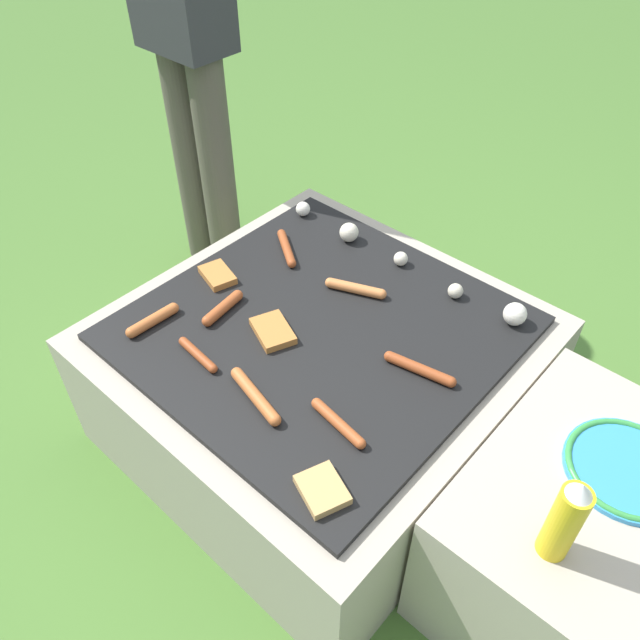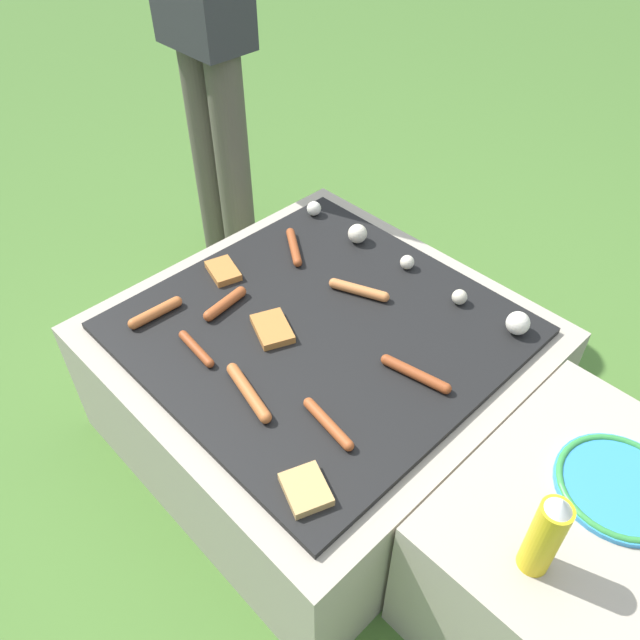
# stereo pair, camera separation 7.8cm
# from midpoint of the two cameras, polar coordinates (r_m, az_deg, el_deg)

# --- Properties ---
(ground_plane) EXTENTS (14.00, 14.00, 0.00)m
(ground_plane) POSITION_cam_midpoint_polar(r_m,az_deg,el_deg) (1.90, -1.19, -9.65)
(ground_plane) COLOR #47702D
(grill) EXTENTS (0.99, 0.99, 0.42)m
(grill) POSITION_cam_midpoint_polar(r_m,az_deg,el_deg) (1.74, -1.28, -5.55)
(grill) COLOR #A89E8C
(grill) RESTS_ON ground_plane
(side_ledge) EXTENTS (0.51, 0.63, 0.42)m
(side_ledge) POSITION_cam_midpoint_polar(r_m,az_deg,el_deg) (1.57, 21.48, -18.53)
(side_ledge) COLOR #A89E8C
(side_ledge) RESTS_ON ground_plane
(sausage_mid_left) EXTENTS (0.19, 0.07, 0.03)m
(sausage_mid_left) POSITION_cam_midpoint_polar(r_m,az_deg,el_deg) (1.43, -7.51, -6.92)
(sausage_mid_left) COLOR #B7602D
(sausage_mid_left) RESTS_ON grill
(sausage_front_center) EXTENTS (0.17, 0.04, 0.02)m
(sausage_front_center) POSITION_cam_midpoint_polar(r_m,az_deg,el_deg) (1.37, 0.00, -9.43)
(sausage_front_center) COLOR #A34C23
(sausage_front_center) RESTS_ON grill
(sausage_back_center) EXTENTS (0.05, 0.15, 0.03)m
(sausage_back_center) POSITION_cam_midpoint_polar(r_m,az_deg,el_deg) (1.65, -10.22, 1.07)
(sausage_back_center) COLOR #A34C23
(sausage_back_center) RESTS_ON grill
(sausage_back_right) EXTENTS (0.16, 0.08, 0.03)m
(sausage_back_right) POSITION_cam_midpoint_polar(r_m,az_deg,el_deg) (1.68, 1.95, 2.88)
(sausage_back_right) COLOR #C6753D
(sausage_back_right) RESTS_ON grill
(sausage_front_right) EXTENTS (0.15, 0.03, 0.02)m
(sausage_front_right) POSITION_cam_midpoint_polar(r_m,az_deg,el_deg) (1.54, -12.54, -3.15)
(sausage_front_right) COLOR #93421E
(sausage_front_right) RESTS_ON grill
(sausage_mid_right) EXTENTS (0.18, 0.06, 0.03)m
(sausage_mid_right) POSITION_cam_midpoint_polar(r_m,az_deg,el_deg) (1.48, 7.60, -4.49)
(sausage_mid_right) COLOR #93421E
(sausage_mid_right) RESTS_ON grill
(sausage_back_left) EXTENTS (0.03, 0.16, 0.03)m
(sausage_back_left) POSITION_cam_midpoint_polar(r_m,az_deg,el_deg) (1.65, -16.35, -0.04)
(sausage_back_left) COLOR #B7602D
(sausage_back_left) RESTS_ON grill
(sausage_front_left) EXTENTS (0.15, 0.11, 0.03)m
(sausage_front_left) POSITION_cam_midpoint_polar(r_m,az_deg,el_deg) (1.83, -4.31, 6.55)
(sausage_front_left) COLOR #93421E
(sausage_front_left) RESTS_ON grill
(bread_slice_right) EXTENTS (0.14, 0.12, 0.02)m
(bread_slice_right) POSITION_cam_midpoint_polar(r_m,az_deg,el_deg) (1.57, -5.75, -1.04)
(bread_slice_right) COLOR #B27033
(bread_slice_right) RESTS_ON grill
(bread_slice_left) EXTENTS (0.12, 0.11, 0.02)m
(bread_slice_left) POSITION_cam_midpoint_polar(r_m,az_deg,el_deg) (1.28, -1.60, -15.30)
(bread_slice_left) COLOR tan
(bread_slice_left) RESTS_ON grill
(bread_slice_center) EXTENTS (0.12, 0.10, 0.02)m
(bread_slice_center) POSITION_cam_midpoint_polar(r_m,az_deg,el_deg) (1.76, -10.61, 4.03)
(bread_slice_center) COLOR #B27033
(bread_slice_center) RESTS_ON grill
(mushroom_row) EXTENTS (0.79, 0.06, 0.06)m
(mushroom_row) POSITION_cam_midpoint_polar(r_m,az_deg,el_deg) (1.76, 6.95, 5.19)
(mushroom_row) COLOR silver
(mushroom_row) RESTS_ON grill
(plate_colorful) EXTENTS (0.26, 0.26, 0.02)m
(plate_colorful) POSITION_cam_midpoint_polar(r_m,az_deg,el_deg) (1.43, 24.89, -12.25)
(plate_colorful) COLOR #338CCC
(plate_colorful) RESTS_ON side_ledge
(condiment_bottle) EXTENTS (0.06, 0.06, 0.21)m
(condiment_bottle) POSITION_cam_midpoint_polar(r_m,az_deg,el_deg) (1.20, 19.71, -16.90)
(condiment_bottle) COLOR gold
(condiment_bottle) RESTS_ON side_ledge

